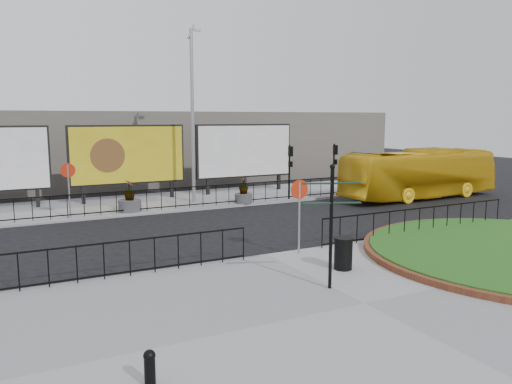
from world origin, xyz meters
TOP-DOWN VIEW (x-y plane):
  - ground at (0.00, 0.00)m, footprint 90.00×90.00m
  - pavement_near at (0.00, -5.00)m, footprint 30.00×10.00m
  - pavement_far at (0.00, 12.00)m, footprint 44.00×6.00m
  - railing_near_left at (-6.00, -0.30)m, footprint 10.00×0.10m
  - railing_near_right at (6.50, -0.30)m, footprint 9.00×0.10m
  - railing_far at (1.00, 9.30)m, footprint 18.00×0.10m
  - speed_sign_far at (-5.00, 9.40)m, footprint 0.64×0.07m
  - speed_sign_near at (1.00, -0.40)m, footprint 0.64×0.07m
  - billboard_mid at (-1.50, 12.97)m, footprint 6.20×0.31m
  - billboard_right at (5.50, 12.97)m, footprint 6.20×0.31m
  - lamp_post at (1.51, 11.00)m, footprint 0.74×0.18m
  - signal_pole_a at (6.50, 9.34)m, footprint 0.22×0.26m
  - signal_pole_b at (9.50, 9.34)m, footprint 0.22×0.26m
  - building_backdrop at (0.00, 22.00)m, footprint 40.00×10.00m
  - fingerpost_sign at (-0.10, -3.70)m, footprint 1.52×0.74m
  - bollard at (-5.66, -6.34)m, footprint 0.21×0.21m
  - litter_bin at (1.23, -2.50)m, footprint 0.58×0.58m
  - bus at (13.68, 6.84)m, footprint 10.18×2.58m
  - planter_a at (-2.25, 9.67)m, footprint 1.09×1.09m
  - planter_c at (3.69, 9.40)m, footprint 0.94×0.94m

SIDE VIEW (x-z plane):
  - ground at x=0.00m, z-range 0.00..0.00m
  - pavement_near at x=0.00m, z-range 0.00..0.12m
  - pavement_far at x=0.00m, z-range 0.00..0.12m
  - bollard at x=-5.66m, z-range 0.15..0.80m
  - planter_c at x=3.69m, z-range -0.09..1.29m
  - litter_bin at x=1.23m, z-range 0.12..1.09m
  - planter_a at x=-2.25m, z-range -0.14..1.39m
  - railing_near_left at x=-6.00m, z-range 0.12..1.22m
  - railing_near_right at x=6.50m, z-range 0.12..1.22m
  - railing_far at x=1.00m, z-range 0.12..1.22m
  - bus at x=13.68m, z-range 0.00..2.82m
  - speed_sign_far at x=-5.00m, z-range 0.68..3.15m
  - speed_sign_near at x=1.00m, z-range 0.68..3.15m
  - signal_pole_a at x=6.50m, z-range 0.60..3.60m
  - signal_pole_b at x=9.50m, z-range 0.60..3.60m
  - fingerpost_sign at x=-0.10m, z-range 0.46..3.76m
  - building_backdrop at x=0.00m, z-range 0.00..5.00m
  - billboard_mid at x=-1.50m, z-range 0.55..4.65m
  - billboard_right at x=5.50m, z-range 0.55..4.65m
  - lamp_post at x=1.51m, z-range 0.21..9.44m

